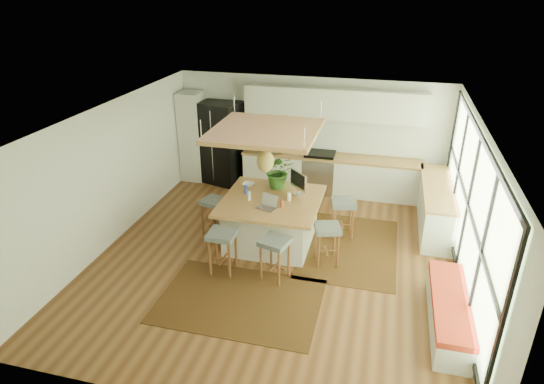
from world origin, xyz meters
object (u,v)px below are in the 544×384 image
(stool_left_side, at_px, (215,217))
(microwave, at_px, (272,144))
(stool_near_left, at_px, (223,254))
(laptop, at_px, (266,203))
(stool_right_front, at_px, (327,246))
(stool_right_back, at_px, (342,220))
(island_plant, at_px, (279,175))
(stool_near_right, at_px, (275,261))
(island, at_px, (271,221))
(monitor, at_px, (298,182))
(fridge, at_px, (222,146))

(stool_left_side, relative_size, microwave, 1.39)
(stool_near_left, distance_m, laptop, 1.21)
(stool_right_front, distance_m, laptop, 1.35)
(stool_near_left, relative_size, laptop, 2.18)
(laptop, bearing_deg, stool_near_left, -107.04)
(stool_right_back, xyz_separation_m, stool_left_side, (-2.53, -0.52, 0.00))
(stool_right_front, height_order, island_plant, island_plant)
(stool_near_right, relative_size, stool_right_front, 1.02)
(stool_right_front, bearing_deg, microwave, 120.25)
(island, bearing_deg, laptop, -89.00)
(stool_near_left, relative_size, stool_near_right, 1.03)
(stool_near_right, relative_size, laptop, 2.13)
(monitor, bearing_deg, stool_left_side, -124.92)
(fridge, bearing_deg, monitor, -28.43)
(stool_near_left, height_order, stool_right_front, stool_near_left)
(microwave, bearing_deg, fridge, 158.55)
(fridge, distance_m, monitor, 3.35)
(stool_right_front, relative_size, island_plant, 1.08)
(stool_near_right, xyz_separation_m, stool_right_back, (0.96, 1.76, 0.00))
(fridge, xyz_separation_m, monitor, (2.40, -2.32, 0.26))
(fridge, bearing_deg, laptop, -41.80)
(stool_right_back, bearing_deg, laptop, -143.68)
(island, relative_size, monitor, 3.60)
(stool_near_left, relative_size, microwave, 1.46)
(stool_near_left, xyz_separation_m, laptop, (0.58, 0.81, 0.70))
(stool_near_right, xyz_separation_m, stool_right_front, (0.79, 0.70, 0.00))
(fridge, bearing_deg, stool_right_front, -29.79)
(island, height_order, stool_right_front, island)
(fridge, bearing_deg, microwave, 13.85)
(island, relative_size, stool_near_right, 2.38)
(stool_near_left, distance_m, stool_near_right, 0.94)
(stool_right_front, distance_m, island_plant, 1.78)
(island, relative_size, microwave, 3.38)
(stool_right_back, bearing_deg, stool_near_left, -136.85)
(fridge, xyz_separation_m, stool_right_front, (3.12, -3.15, -0.57))
(stool_right_back, bearing_deg, island_plant, 179.60)
(fridge, xyz_separation_m, stool_near_left, (1.39, -3.88, -0.57))
(stool_near_left, xyz_separation_m, stool_right_back, (1.90, 1.78, 0.00))
(stool_near_left, distance_m, stool_right_front, 1.88)
(stool_right_front, relative_size, monitor, 1.48)
(stool_left_side, distance_m, island_plant, 1.57)
(island, bearing_deg, stool_right_front, -22.58)
(island, height_order, stool_right_back, island)
(microwave, bearing_deg, stool_right_back, -65.88)
(stool_right_back, bearing_deg, monitor, -165.99)
(stool_right_front, xyz_separation_m, microwave, (-1.81, 3.11, 0.76))
(island, relative_size, stool_right_back, 2.35)
(island, xyz_separation_m, stool_near_left, (-0.57, -1.21, -0.11))
(stool_right_back, height_order, monitor, monitor)
(microwave, bearing_deg, stool_right_front, -79.54)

